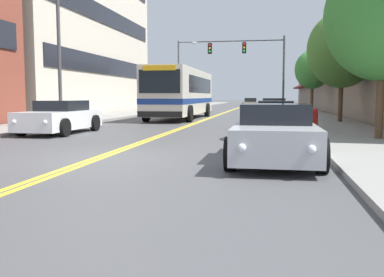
{
  "coord_description": "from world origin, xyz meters",
  "views": [
    {
      "loc": [
        4.14,
        -9.9,
        1.51
      ],
      "look_at": [
        -0.13,
        13.41,
        -0.84
      ],
      "focal_mm": 40.0,
      "sensor_mm": 36.0,
      "label": 1
    }
  ],
  "objects_px": {
    "city_bus": "(182,91)",
    "street_tree_right_far": "(313,70)",
    "car_charcoal_parked_right_end": "(275,116)",
    "car_red_parked_right_far": "(272,105)",
    "car_dark_grey_parked_left_mid": "(180,105)",
    "street_lamp_left_far": "(181,69)",
    "car_white_parked_left_near": "(61,118)",
    "traffic_signal_mast": "(253,58)",
    "street_tree_right_near": "(384,17)",
    "fire_hydrant": "(314,119)",
    "car_silver_parked_right_foreground": "(275,134)",
    "street_lamp_left_near": "(65,21)",
    "car_beige_moving_lead": "(251,103)",
    "street_tree_right_mid": "(342,50)",
    "car_champagne_parked_right_mid": "(274,108)"
  },
  "relations": [
    {
      "from": "street_tree_right_far",
      "to": "car_charcoal_parked_right_end",
      "type": "bearing_deg",
      "value": -99.93
    },
    {
      "from": "car_champagne_parked_right_mid",
      "to": "street_tree_right_near",
      "type": "distance_m",
      "value": 16.78
    },
    {
      "from": "car_dark_grey_parked_left_mid",
      "to": "fire_hydrant",
      "type": "relative_size",
      "value": 5.45
    },
    {
      "from": "car_silver_parked_right_foreground",
      "to": "fire_hydrant",
      "type": "bearing_deg",
      "value": 78.47
    },
    {
      "from": "city_bus",
      "to": "street_tree_right_far",
      "type": "bearing_deg",
      "value": 45.45
    },
    {
      "from": "city_bus",
      "to": "street_lamp_left_near",
      "type": "height_order",
      "value": "street_lamp_left_near"
    },
    {
      "from": "car_dark_grey_parked_left_mid",
      "to": "car_red_parked_right_far",
      "type": "xyz_separation_m",
      "value": [
        8.71,
        8.01,
        -0.04
      ]
    },
    {
      "from": "car_beige_moving_lead",
      "to": "traffic_signal_mast",
      "type": "xyz_separation_m",
      "value": [
        1.16,
        -21.9,
        4.18
      ]
    },
    {
      "from": "car_beige_moving_lead",
      "to": "street_lamp_left_far",
      "type": "xyz_separation_m",
      "value": [
        -6.5,
        -15.7,
        3.7
      ]
    },
    {
      "from": "car_white_parked_left_near",
      "to": "fire_hydrant",
      "type": "height_order",
      "value": "car_white_parked_left_near"
    },
    {
      "from": "traffic_signal_mast",
      "to": "street_tree_right_near",
      "type": "distance_m",
      "value": 23.33
    },
    {
      "from": "traffic_signal_mast",
      "to": "street_tree_right_near",
      "type": "bearing_deg",
      "value": -77.55
    },
    {
      "from": "street_lamp_left_far",
      "to": "car_white_parked_left_near",
      "type": "bearing_deg",
      "value": -88.45
    },
    {
      "from": "car_dark_grey_parked_left_mid",
      "to": "street_tree_right_near",
      "type": "height_order",
      "value": "street_tree_right_near"
    },
    {
      "from": "car_charcoal_parked_right_end",
      "to": "street_lamp_left_near",
      "type": "xyz_separation_m",
      "value": [
        -9.36,
        -1.26,
        4.25
      ]
    },
    {
      "from": "car_dark_grey_parked_left_mid",
      "to": "street_tree_right_mid",
      "type": "relative_size",
      "value": 0.83
    },
    {
      "from": "car_charcoal_parked_right_end",
      "to": "car_red_parked_right_far",
      "type": "bearing_deg",
      "value": 90.17
    },
    {
      "from": "street_tree_right_mid",
      "to": "car_dark_grey_parked_left_mid",
      "type": "bearing_deg",
      "value": 127.61
    },
    {
      "from": "car_white_parked_left_near",
      "to": "street_lamp_left_near",
      "type": "xyz_separation_m",
      "value": [
        -0.7,
        1.98,
        4.22
      ]
    },
    {
      "from": "street_lamp_left_near",
      "to": "street_tree_right_near",
      "type": "distance_m",
      "value": 13.1
    },
    {
      "from": "car_red_parked_right_far",
      "to": "car_dark_grey_parked_left_mid",
      "type": "bearing_deg",
      "value": -137.39
    },
    {
      "from": "traffic_signal_mast",
      "to": "street_lamp_left_far",
      "type": "relative_size",
      "value": 1.05
    },
    {
      "from": "traffic_signal_mast",
      "to": "car_charcoal_parked_right_end",
      "type": "bearing_deg",
      "value": -84.47
    },
    {
      "from": "car_dark_grey_parked_left_mid",
      "to": "car_beige_moving_lead",
      "type": "xyz_separation_m",
      "value": [
        5.88,
        19.17,
        -0.05
      ]
    },
    {
      "from": "car_white_parked_left_near",
      "to": "car_charcoal_parked_right_end",
      "type": "xyz_separation_m",
      "value": [
        8.66,
        3.24,
        -0.03
      ]
    },
    {
      "from": "street_lamp_left_far",
      "to": "fire_hydrant",
      "type": "bearing_deg",
      "value": -66.67
    },
    {
      "from": "car_dark_grey_parked_left_mid",
      "to": "car_silver_parked_right_foreground",
      "type": "xyz_separation_m",
      "value": [
        8.67,
        -30.3,
        -0.0
      ]
    },
    {
      "from": "car_silver_parked_right_foreground",
      "to": "car_beige_moving_lead",
      "type": "distance_m",
      "value": 49.54
    },
    {
      "from": "car_beige_moving_lead",
      "to": "car_dark_grey_parked_left_mid",
      "type": "bearing_deg",
      "value": -107.05
    },
    {
      "from": "car_champagne_parked_right_mid",
      "to": "city_bus",
      "type": "bearing_deg",
      "value": -158.53
    },
    {
      "from": "car_champagne_parked_right_mid",
      "to": "car_charcoal_parked_right_end",
      "type": "xyz_separation_m",
      "value": [
        -0.02,
        -11.48,
        -0.04
      ]
    },
    {
      "from": "car_silver_parked_right_foreground",
      "to": "fire_hydrant",
      "type": "relative_size",
      "value": 5.04
    },
    {
      "from": "car_beige_moving_lead",
      "to": "street_tree_right_far",
      "type": "xyz_separation_m",
      "value": [
        6.17,
        -21.41,
        3.19
      ]
    },
    {
      "from": "street_tree_right_near",
      "to": "street_tree_right_mid",
      "type": "bearing_deg",
      "value": 88.57
    },
    {
      "from": "car_white_parked_left_near",
      "to": "car_silver_parked_right_foreground",
      "type": "bearing_deg",
      "value": -35.98
    },
    {
      "from": "street_tree_right_far",
      "to": "car_white_parked_left_near",
      "type": "bearing_deg",
      "value": -118.6
    },
    {
      "from": "city_bus",
      "to": "street_tree_right_far",
      "type": "distance_m",
      "value": 13.58
    },
    {
      "from": "street_tree_right_far",
      "to": "fire_hydrant",
      "type": "bearing_deg",
      "value": -94.86
    },
    {
      "from": "city_bus",
      "to": "car_charcoal_parked_right_end",
      "type": "bearing_deg",
      "value": -55.7
    },
    {
      "from": "traffic_signal_mast",
      "to": "car_silver_parked_right_foreground",
      "type": "bearing_deg",
      "value": -86.6
    },
    {
      "from": "city_bus",
      "to": "car_red_parked_right_far",
      "type": "relative_size",
      "value": 2.5
    },
    {
      "from": "car_dark_grey_parked_left_mid",
      "to": "street_tree_right_near",
      "type": "relative_size",
      "value": 0.82
    },
    {
      "from": "car_charcoal_parked_right_end",
      "to": "street_lamp_left_near",
      "type": "bearing_deg",
      "value": -172.33
    },
    {
      "from": "car_dark_grey_parked_left_mid",
      "to": "street_lamp_left_near",
      "type": "bearing_deg",
      "value": -91.47
    },
    {
      "from": "car_white_parked_left_near",
      "to": "car_beige_moving_lead",
      "type": "bearing_deg",
      "value": 82.43
    },
    {
      "from": "car_red_parked_right_far",
      "to": "car_beige_moving_lead",
      "type": "height_order",
      "value": "car_beige_moving_lead"
    },
    {
      "from": "car_white_parked_left_near",
      "to": "car_beige_moving_lead",
      "type": "relative_size",
      "value": 1.06
    },
    {
      "from": "car_beige_moving_lead",
      "to": "traffic_signal_mast",
      "type": "height_order",
      "value": "traffic_signal_mast"
    },
    {
      "from": "car_dark_grey_parked_left_mid",
      "to": "car_champagne_parked_right_mid",
      "type": "height_order",
      "value": "car_champagne_parked_right_mid"
    },
    {
      "from": "street_tree_right_mid",
      "to": "street_lamp_left_far",
      "type": "bearing_deg",
      "value": 123.61
    }
  ]
}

